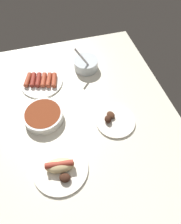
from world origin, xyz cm
name	(u,v)px	position (x,y,z in cm)	size (l,w,h in cm)	color
ground_plane	(83,120)	(0.00, 0.00, -1.50)	(120.00, 90.00, 3.00)	silver
bowl_coleslaw	(86,64)	(-32.63, 10.12, 3.21)	(13.54, 13.54, 15.60)	silver
bowl_chili	(43,115)	(-4.91, -17.64, 2.39)	(18.35, 18.35, 4.33)	white
plate_sausages	(41,81)	(-27.93, -15.77, 1.22)	(22.36, 22.36, 3.54)	white
plate_grilled_meat	(114,120)	(5.45, 13.82, 0.79)	(18.54, 18.54, 3.94)	white
plate_hotdog_assembled	(60,167)	(21.08, -14.54, 1.75)	(22.59, 22.59, 5.61)	white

